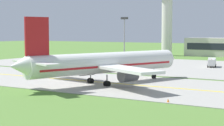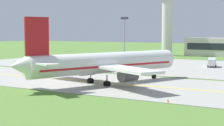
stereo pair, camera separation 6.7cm
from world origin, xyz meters
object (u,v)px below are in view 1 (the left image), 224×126
(airplane_lead, at_px, (105,63))
(apron_light_mast, at_px, (124,34))
(service_truck_fuel, at_px, (212,62))
(service_truck_baggage, at_px, (100,63))
(control_tower, at_px, (167,14))

(airplane_lead, distance_m, apron_light_mast, 47.79)
(service_truck_fuel, bearing_deg, apron_light_mast, -174.62)
(service_truck_baggage, bearing_deg, airplane_lead, -55.40)
(control_tower, height_order, apron_light_mast, control_tower)
(airplane_lead, relative_size, control_tower, 1.31)
(airplane_lead, height_order, apron_light_mast, apron_light_mast)
(service_truck_baggage, distance_m, service_truck_fuel, 32.16)
(airplane_lead, bearing_deg, service_truck_baggage, 124.60)
(service_truck_fuel, distance_m, apron_light_mast, 28.40)
(service_truck_baggage, xyz_separation_m, service_truck_fuel, (24.93, 20.32, 0.00))
(apron_light_mast, bearing_deg, service_truck_baggage, -82.75)
(apron_light_mast, bearing_deg, airplane_lead, -65.37)
(service_truck_baggage, height_order, control_tower, control_tower)
(service_truck_fuel, relative_size, apron_light_mast, 0.43)
(service_truck_fuel, xyz_separation_m, apron_light_mast, (-27.19, -2.56, 7.79))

